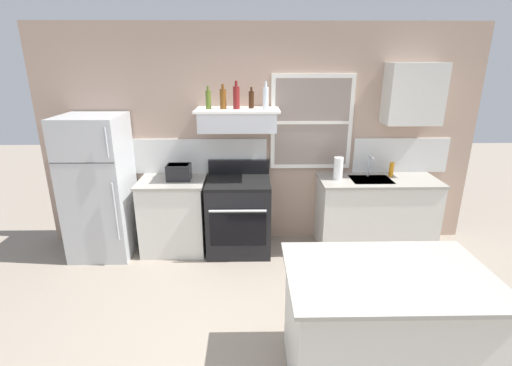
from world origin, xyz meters
name	(u,v)px	position (x,y,z in m)	size (l,w,h in m)	color
ground_plane	(265,362)	(0.00, 0.00, 0.00)	(16.00, 16.00, 0.00)	gray
back_wall	(261,138)	(0.03, 2.23, 1.35)	(5.40, 0.11, 2.70)	tan
refrigerator	(99,187)	(-1.90, 1.84, 0.85)	(0.70, 0.72, 1.69)	#B7BABC
counter_left_of_stove	(174,215)	(-1.05, 1.90, 0.46)	(0.79, 0.63, 0.91)	silver
toaster	(179,172)	(-0.96, 1.91, 1.01)	(0.30, 0.20, 0.19)	black
stove_range	(239,215)	(-0.25, 1.86, 0.46)	(0.76, 0.69, 1.09)	black
range_hood_shelf	(238,119)	(-0.25, 1.96, 1.62)	(0.96, 0.52, 0.24)	silver
bottle_olive_oil_square	(208,99)	(-0.58, 1.95, 1.85)	(0.06, 0.06, 0.26)	#4C601E
bottle_amber_wine	(223,99)	(-0.41, 1.94, 1.86)	(0.07, 0.07, 0.28)	brown
bottle_red_label_wine	(236,97)	(-0.26, 1.94, 1.88)	(0.07, 0.07, 0.31)	maroon
bottle_brown_stout	(251,99)	(-0.09, 2.02, 1.85)	(0.06, 0.06, 0.24)	#381E0F
bottle_clear_tall	(266,98)	(0.07, 1.90, 1.88)	(0.06, 0.06, 0.31)	silver
counter_right_with_sink	(375,213)	(1.45, 1.90, 0.46)	(1.43, 0.63, 0.91)	silver
sink_faucet	(370,163)	(1.35, 2.00, 1.08)	(0.03, 0.17, 0.28)	silver
paper_towel_roll	(338,168)	(0.95, 1.90, 1.04)	(0.11, 0.11, 0.27)	white
dish_soap_bottle	(391,169)	(1.63, 2.00, 1.00)	(0.06, 0.06, 0.18)	orange
kitchen_island	(382,328)	(0.83, -0.17, 0.46)	(1.40, 0.90, 0.91)	silver
upper_cabinet_right	(414,94)	(1.80, 2.04, 1.90)	(0.64, 0.32, 0.70)	silver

